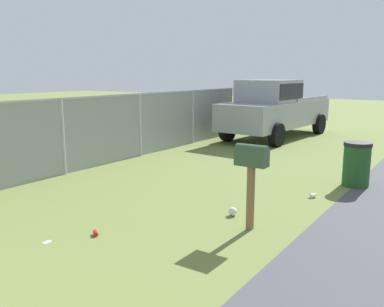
{
  "coord_description": "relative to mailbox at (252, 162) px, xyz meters",
  "views": [
    {
      "loc": [
        1.15,
        -3.96,
        2.31
      ],
      "look_at": [
        7.08,
        0.08,
        0.91
      ],
      "focal_mm": 38.47,
      "sensor_mm": 36.0,
      "label": 1
    }
  ],
  "objects": [
    {
      "name": "mailbox",
      "position": [
        0.0,
        0.0,
        0.0
      ],
      "size": [
        0.22,
        0.49,
        1.3
      ],
      "rotation": [
        0.0,
        0.0,
        0.02
      ],
      "color": "brown",
      "rests_on": "ground"
    },
    {
      "name": "pickup_truck",
      "position": [
        8.62,
        3.33,
        0.07
      ],
      "size": [
        5.65,
        2.39,
        2.09
      ],
      "rotation": [
        0.0,
        0.0,
        3.08
      ],
      "color": "#93999E",
      "rests_on": "ground"
    },
    {
      "name": "trash_bin",
      "position": [
        3.46,
        -0.72,
        -0.57
      ],
      "size": [
        0.56,
        0.56,
        0.92
      ],
      "color": "#1E4C1E",
      "rests_on": "ground"
    },
    {
      "name": "fence_section",
      "position": [
        0.7,
        5.12,
        -0.08
      ],
      "size": [
        15.99,
        0.07,
        1.77
      ],
      "color": "#9EA3A8",
      "rests_on": "ground"
    },
    {
      "name": "litter_cup_midfield_b",
      "position": [
        2.13,
        -0.26,
        -1.0
      ],
      "size": [
        0.13,
        0.12,
        0.08
      ],
      "primitive_type": "cylinder",
      "rotation": [
        0.0,
        1.57,
        2.6
      ],
      "color": "white",
      "rests_on": "ground"
    },
    {
      "name": "litter_wrapper_near_hydrant",
      "position": [
        -2.03,
        2.11,
        -1.03
      ],
      "size": [
        0.12,
        0.09,
        0.01
      ],
      "primitive_type": "cube",
      "rotation": [
        0.0,
        0.0,
        6.25
      ],
      "color": "silver",
      "rests_on": "ground"
    },
    {
      "name": "litter_bag_far_scatter",
      "position": [
        0.39,
        0.5,
        -0.97
      ],
      "size": [
        0.14,
        0.14,
        0.14
      ],
      "primitive_type": "sphere",
      "color": "silver",
      "rests_on": "ground"
    },
    {
      "name": "litter_can_midfield_a",
      "position": [
        -1.48,
        1.74,
        -1.0
      ],
      "size": [
        0.12,
        0.14,
        0.07
      ],
      "primitive_type": "cylinder",
      "rotation": [
        0.0,
        1.57,
        4.07
      ],
      "color": "red",
      "rests_on": "ground"
    }
  ]
}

